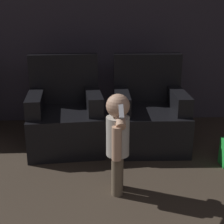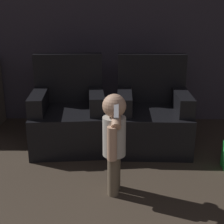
% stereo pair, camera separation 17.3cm
% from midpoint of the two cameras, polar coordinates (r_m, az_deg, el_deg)
% --- Properties ---
extents(wall_back, '(8.40, 0.05, 2.60)m').
position_cam_midpoint_polar(wall_back, '(4.32, 2.35, 15.42)').
color(wall_back, '#3D3842').
rests_on(wall_back, ground_plane).
extents(armchair_left, '(0.87, 0.92, 1.02)m').
position_cam_midpoint_polar(armchair_left, '(3.61, -9.85, -0.81)').
color(armchair_left, black).
rests_on(armchair_left, ground_plane).
extents(armchair_right, '(0.82, 0.86, 1.02)m').
position_cam_midpoint_polar(armchair_right, '(3.62, 5.39, -0.59)').
color(armchair_right, black).
rests_on(armchair_right, ground_plane).
extents(person_toddler, '(0.19, 0.34, 0.87)m').
position_cam_midpoint_polar(person_toddler, '(2.55, -0.88, -4.52)').
color(person_toddler, brown).
rests_on(person_toddler, ground_plane).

